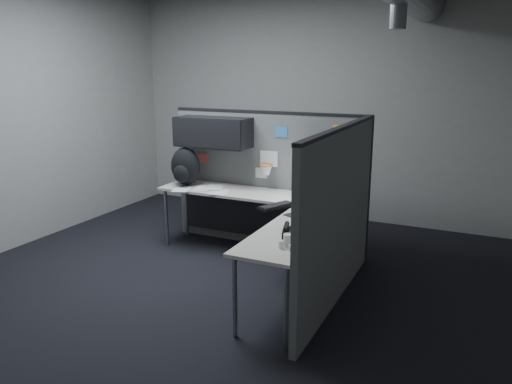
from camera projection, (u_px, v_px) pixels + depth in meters
The scene contains 12 objects.
room at pixel (275, 70), 4.22m from camera, with size 5.62×5.62×3.22m.
partition_back at pixel (252, 165), 5.90m from camera, with size 2.44×0.42×1.63m.
partition_right at pixel (339, 216), 4.49m from camera, with size 0.07×2.23×1.63m.
desk at pixel (264, 211), 5.36m from camera, with size 2.31×2.11×0.73m.
monitor at pixel (325, 175), 5.31m from camera, with size 0.60×0.60×0.52m.
keyboard at pixel (276, 206), 5.07m from camera, with size 0.30×0.44×0.04m.
mouse at pixel (296, 213), 4.82m from camera, with size 0.25×0.26×0.05m.
phone at pixel (293, 232), 4.22m from camera, with size 0.24×0.25×0.10m.
bottles at pixel (288, 243), 3.95m from camera, with size 0.13×0.17×0.08m.
cup at pixel (288, 240), 3.97m from camera, with size 0.08×0.08×0.10m, color silver.
papers at pixel (205, 189), 5.82m from camera, with size 0.71×0.55×0.01m.
backpack at pixel (185, 167), 5.98m from camera, with size 0.41×0.38×0.46m.
Camera 1 is at (2.26, -3.99, 2.13)m, focal length 35.00 mm.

